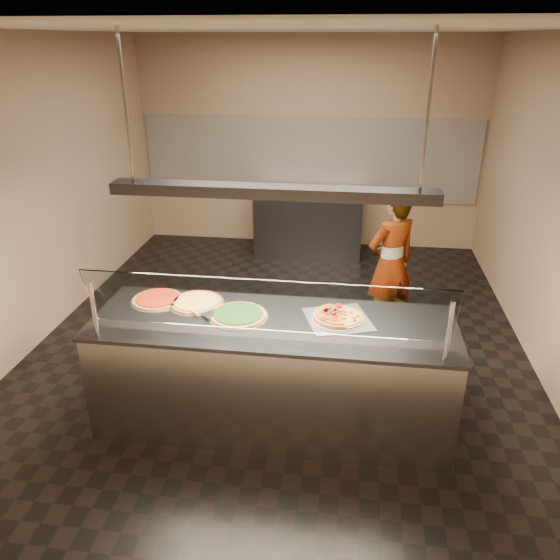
# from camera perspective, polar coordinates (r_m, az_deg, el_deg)

# --- Properties ---
(ground) EXTENTS (5.00, 6.00, 0.02)m
(ground) POSITION_cam_1_polar(r_m,az_deg,el_deg) (5.89, 0.19, -5.95)
(ground) COLOR black
(ground) RESTS_ON ground
(ceiling) EXTENTS (5.00, 6.00, 0.02)m
(ceiling) POSITION_cam_1_polar(r_m,az_deg,el_deg) (5.10, 0.24, 24.90)
(ceiling) COLOR silver
(ceiling) RESTS_ON wall_back
(wall_back) EXTENTS (5.00, 0.02, 3.00)m
(wall_back) POSITION_cam_1_polar(r_m,az_deg,el_deg) (8.22, 3.08, 13.95)
(wall_back) COLOR #93785E
(wall_back) RESTS_ON ground
(wall_front) EXTENTS (5.00, 0.02, 3.00)m
(wall_front) POSITION_cam_1_polar(r_m,az_deg,el_deg) (2.59, -8.78, -9.85)
(wall_front) COLOR #93785E
(wall_front) RESTS_ON ground
(wall_left) EXTENTS (0.02, 6.00, 3.00)m
(wall_left) POSITION_cam_1_polar(r_m,az_deg,el_deg) (6.15, -23.95, 8.50)
(wall_left) COLOR #93785E
(wall_left) RESTS_ON ground
(wall_right) EXTENTS (0.02, 6.00, 3.00)m
(wall_right) POSITION_cam_1_polar(r_m,az_deg,el_deg) (5.57, 26.94, 6.51)
(wall_right) COLOR #93785E
(wall_right) RESTS_ON ground
(tile_band) EXTENTS (4.90, 0.02, 1.20)m
(tile_band) POSITION_cam_1_polar(r_m,az_deg,el_deg) (8.23, 3.03, 12.54)
(tile_band) COLOR silver
(tile_band) RESTS_ON wall_back
(serving_counter) EXTENTS (2.82, 0.94, 0.93)m
(serving_counter) POSITION_cam_1_polar(r_m,az_deg,el_deg) (4.45, -0.72, -9.57)
(serving_counter) COLOR #B7B7BC
(serving_counter) RESTS_ON ground
(sneeze_guard) EXTENTS (2.58, 0.18, 0.54)m
(sneeze_guard) POSITION_cam_1_polar(r_m,az_deg,el_deg) (3.78, -1.55, -2.79)
(sneeze_guard) COLOR #B7B7BC
(sneeze_guard) RESTS_ON serving_counter
(perforated_tray) EXTENTS (0.60, 0.60, 0.01)m
(perforated_tray) POSITION_cam_1_polar(r_m,az_deg,el_deg) (4.26, 6.09, -4.02)
(perforated_tray) COLOR silver
(perforated_tray) RESTS_ON serving_counter
(half_pizza_pepperoni) EXTENTS (0.31, 0.43, 0.05)m
(half_pizza_pepperoni) POSITION_cam_1_polar(r_m,az_deg,el_deg) (4.25, 4.87, -3.61)
(half_pizza_pepperoni) COLOR brown
(half_pizza_pepperoni) RESTS_ON perforated_tray
(half_pizza_sausage) EXTENTS (0.31, 0.43, 0.04)m
(half_pizza_sausage) POSITION_cam_1_polar(r_m,az_deg,el_deg) (4.25, 7.37, -3.85)
(half_pizza_sausage) COLOR brown
(half_pizza_sausage) RESTS_ON perforated_tray
(pizza_spinach) EXTENTS (0.47, 0.47, 0.03)m
(pizza_spinach) POSITION_cam_1_polar(r_m,az_deg,el_deg) (4.29, -4.38, -3.62)
(pizza_spinach) COLOR silver
(pizza_spinach) RESTS_ON serving_counter
(pizza_cheese) EXTENTS (0.45, 0.45, 0.03)m
(pizza_cheese) POSITION_cam_1_polar(r_m,az_deg,el_deg) (4.53, -8.72, -2.26)
(pizza_cheese) COLOR silver
(pizza_cheese) RESTS_ON serving_counter
(pizza_tomato) EXTENTS (0.44, 0.44, 0.03)m
(pizza_tomato) POSITION_cam_1_polar(r_m,az_deg,el_deg) (4.64, -12.67, -1.93)
(pizza_tomato) COLOR silver
(pizza_tomato) RESTS_ON serving_counter
(pizza_spatula) EXTENTS (0.29, 0.17, 0.02)m
(pizza_spatula) POSITION_cam_1_polar(r_m,az_deg,el_deg) (4.33, -8.25, -3.33)
(pizza_spatula) COLOR #B7B7BC
(pizza_spatula) RESTS_ON pizza_spinach
(prep_table) EXTENTS (1.57, 0.74, 0.93)m
(prep_table) POSITION_cam_1_polar(r_m,az_deg,el_deg) (8.02, 3.03, 6.07)
(prep_table) COLOR #313135
(prep_table) RESTS_ON ground
(worker) EXTENTS (0.69, 0.65, 1.58)m
(worker) POSITION_cam_1_polar(r_m,az_deg,el_deg) (5.74, 11.49, 1.64)
(worker) COLOR #393846
(worker) RESTS_ON ground
(heat_lamp_housing) EXTENTS (2.30, 0.18, 0.08)m
(heat_lamp_housing) POSITION_cam_1_polar(r_m,az_deg,el_deg) (3.84, -0.84, 9.22)
(heat_lamp_housing) COLOR #313135
(heat_lamp_housing) RESTS_ON ceiling
(lamp_rod_left) EXTENTS (0.02, 0.02, 1.01)m
(lamp_rod_left) POSITION_cam_1_polar(r_m,az_deg,el_deg) (4.01, -15.82, 16.94)
(lamp_rod_left) COLOR #B7B7BC
(lamp_rod_left) RESTS_ON ceiling
(lamp_rod_right) EXTENTS (0.02, 0.02, 1.01)m
(lamp_rod_right) POSITION_cam_1_polar(r_m,az_deg,el_deg) (3.72, 15.20, 16.52)
(lamp_rod_right) COLOR #B7B7BC
(lamp_rod_right) RESTS_ON ceiling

